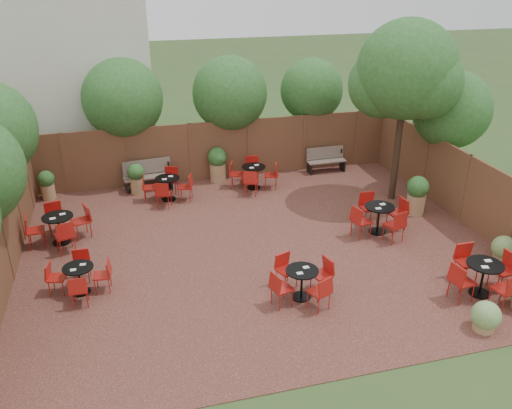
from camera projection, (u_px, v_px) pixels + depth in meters
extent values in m
plane|color=#354F23|center=(259.00, 247.00, 13.68)|extent=(80.00, 80.00, 0.00)
cube|color=#3D1C19|center=(259.00, 247.00, 13.68)|extent=(12.00, 10.00, 0.02)
cube|color=brown|center=(220.00, 150.00, 17.64)|extent=(12.00, 0.08, 2.00)
cube|color=brown|center=(4.00, 243.00, 11.86)|extent=(0.08, 10.00, 2.00)
cube|color=brown|center=(465.00, 189.00, 14.66)|extent=(0.08, 10.00, 2.00)
cube|color=beige|center=(72.00, 51.00, 17.94)|extent=(5.00, 4.00, 8.00)
sphere|color=#21541B|center=(123.00, 99.00, 16.80)|extent=(2.58, 2.58, 2.58)
sphere|color=#21541B|center=(230.00, 94.00, 17.53)|extent=(2.52, 2.52, 2.52)
sphere|color=#21541B|center=(312.00, 90.00, 18.45)|extent=(2.21, 2.21, 2.21)
sphere|color=#21541B|center=(452.00, 110.00, 15.82)|extent=(2.36, 2.36, 2.36)
cylinder|color=black|center=(399.00, 134.00, 15.57)|extent=(0.20, 0.20, 4.20)
sphere|color=#21541B|center=(407.00, 70.00, 14.77)|extent=(2.85, 2.85, 2.85)
sphere|color=#21541B|center=(382.00, 84.00, 15.20)|extent=(1.99, 1.99, 1.99)
sphere|color=#21541B|center=(425.00, 82.00, 14.63)|extent=(2.08, 2.08, 2.08)
cube|color=brown|center=(148.00, 177.00, 16.89)|extent=(1.59, 0.63, 0.05)
cube|color=brown|center=(147.00, 167.00, 16.95)|extent=(1.55, 0.28, 0.47)
cube|color=black|center=(127.00, 186.00, 16.83)|extent=(0.11, 0.47, 0.41)
cube|color=black|center=(170.00, 181.00, 17.16)|extent=(0.11, 0.47, 0.41)
cube|color=brown|center=(326.00, 161.00, 18.35)|extent=(1.38, 0.43, 0.05)
cube|color=brown|center=(325.00, 153.00, 18.41)|extent=(1.37, 0.12, 0.41)
cube|color=black|center=(310.00, 168.00, 18.30)|extent=(0.06, 0.41, 0.37)
cube|color=black|center=(342.00, 165.00, 18.59)|extent=(0.06, 0.41, 0.37)
cylinder|color=black|center=(301.00, 297.00, 11.60)|extent=(0.42, 0.42, 0.03)
cylinder|color=black|center=(302.00, 284.00, 11.46)|extent=(0.05, 0.05, 0.67)
cylinder|color=black|center=(302.00, 271.00, 11.31)|extent=(0.72, 0.72, 0.03)
cube|color=white|center=(306.00, 267.00, 11.40)|extent=(0.16, 0.13, 0.01)
cube|color=white|center=(300.00, 273.00, 11.18)|extent=(0.16, 0.13, 0.01)
cylinder|color=black|center=(169.00, 199.00, 16.35)|extent=(0.43, 0.43, 0.03)
cylinder|color=black|center=(168.00, 189.00, 16.20)|extent=(0.05, 0.05, 0.69)
cylinder|color=black|center=(167.00, 178.00, 16.05)|extent=(0.75, 0.75, 0.03)
cube|color=white|center=(171.00, 176.00, 16.14)|extent=(0.16, 0.13, 0.01)
cube|color=white|center=(164.00, 179.00, 15.92)|extent=(0.16, 0.13, 0.01)
cylinder|color=black|center=(377.00, 232.00, 14.39)|extent=(0.46, 0.46, 0.03)
cylinder|color=black|center=(378.00, 219.00, 14.23)|extent=(0.05, 0.05, 0.74)
cylinder|color=black|center=(380.00, 207.00, 14.07)|extent=(0.80, 0.80, 0.03)
cube|color=white|center=(383.00, 204.00, 14.16)|extent=(0.16, 0.13, 0.02)
cube|color=white|center=(378.00, 208.00, 13.93)|extent=(0.16, 0.13, 0.02)
cylinder|color=black|center=(62.00, 242.00, 13.86)|extent=(0.46, 0.46, 0.03)
cylinder|color=black|center=(60.00, 230.00, 13.70)|extent=(0.05, 0.05, 0.73)
cylinder|color=black|center=(57.00, 217.00, 13.54)|extent=(0.80, 0.80, 0.03)
cube|color=white|center=(62.00, 214.00, 13.63)|extent=(0.17, 0.14, 0.02)
cube|color=white|center=(52.00, 219.00, 13.40)|extent=(0.17, 0.14, 0.02)
cylinder|color=black|center=(82.00, 292.00, 11.78)|extent=(0.39, 0.39, 0.03)
cylinder|color=black|center=(80.00, 280.00, 11.65)|extent=(0.04, 0.04, 0.62)
cylinder|color=black|center=(78.00, 268.00, 11.51)|extent=(0.68, 0.68, 0.03)
cube|color=white|center=(83.00, 264.00, 11.59)|extent=(0.13, 0.09, 0.01)
cube|color=white|center=(73.00, 270.00, 11.39)|extent=(0.13, 0.09, 0.01)
cylinder|color=black|center=(479.00, 293.00, 11.73)|extent=(0.46, 0.46, 0.03)
cylinder|color=black|center=(482.00, 279.00, 11.57)|extent=(0.05, 0.05, 0.74)
cylinder|color=black|center=(485.00, 264.00, 11.41)|extent=(0.80, 0.80, 0.03)
cube|color=white|center=(488.00, 261.00, 11.50)|extent=(0.16, 0.12, 0.02)
cube|color=white|center=(485.00, 267.00, 11.27)|extent=(0.16, 0.12, 0.02)
cylinder|color=black|center=(254.00, 187.00, 17.19)|extent=(0.44, 0.44, 0.03)
cylinder|color=black|center=(254.00, 177.00, 17.04)|extent=(0.05, 0.05, 0.71)
cylinder|color=black|center=(254.00, 167.00, 16.89)|extent=(0.77, 0.77, 0.03)
cube|color=white|center=(257.00, 165.00, 16.98)|extent=(0.16, 0.13, 0.02)
cube|color=white|center=(252.00, 168.00, 16.75)|extent=(0.16, 0.13, 0.02)
cylinder|color=#99754C|center=(137.00, 185.00, 16.74)|extent=(0.45, 0.45, 0.51)
sphere|color=#21541B|center=(136.00, 172.00, 16.54)|extent=(0.54, 0.54, 0.54)
cylinder|color=#99754C|center=(218.00, 172.00, 17.62)|extent=(0.53, 0.53, 0.61)
sphere|color=#21541B|center=(217.00, 157.00, 17.39)|extent=(0.64, 0.64, 0.64)
cylinder|color=#99754C|center=(48.00, 192.00, 16.32)|extent=(0.42, 0.42, 0.48)
sphere|color=#21541B|center=(46.00, 179.00, 16.14)|extent=(0.51, 0.51, 0.51)
cylinder|color=#99754C|center=(415.00, 204.00, 15.35)|extent=(0.53, 0.53, 0.61)
sphere|color=#21541B|center=(418.00, 187.00, 15.12)|extent=(0.64, 0.64, 0.64)
cylinder|color=#99754C|center=(484.00, 325.00, 10.57)|extent=(0.43, 0.43, 0.20)
sphere|color=#698D49|center=(486.00, 315.00, 10.46)|extent=(0.59, 0.59, 0.59)
cylinder|color=#99754C|center=(502.00, 256.00, 13.04)|extent=(0.44, 0.44, 0.20)
sphere|color=#698D49|center=(504.00, 247.00, 12.93)|extent=(0.59, 0.59, 0.59)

